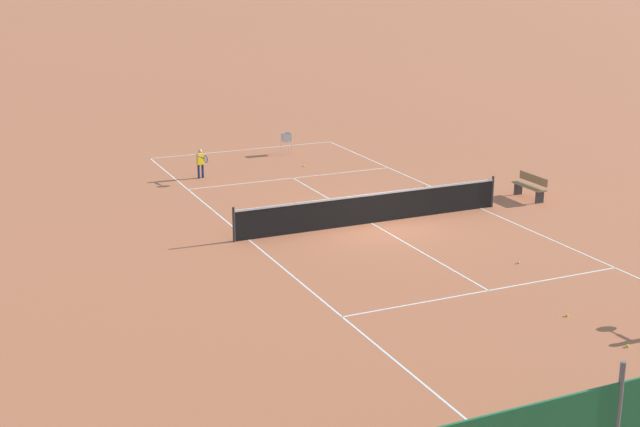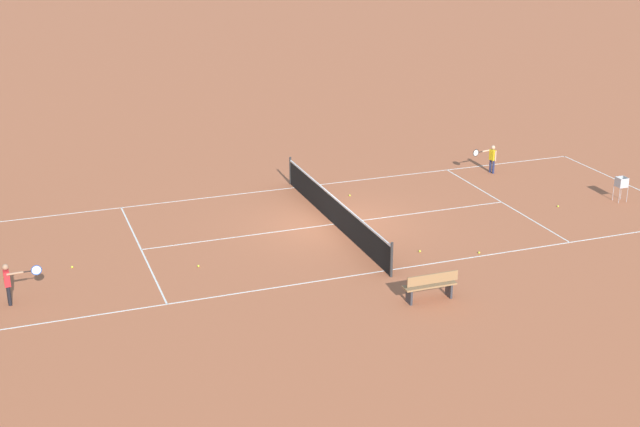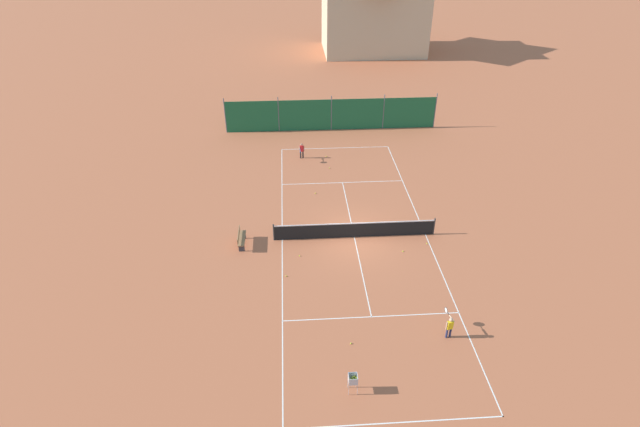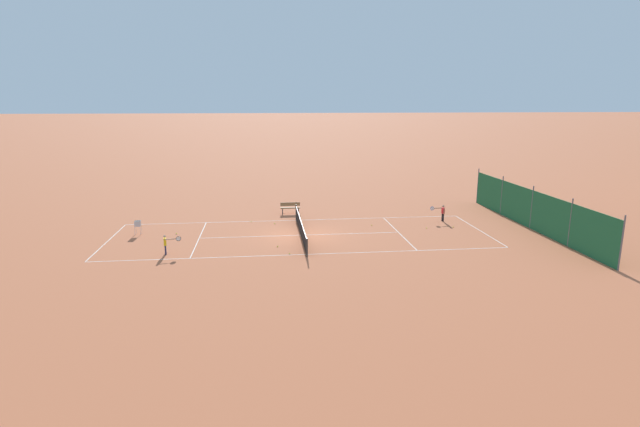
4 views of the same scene
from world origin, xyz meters
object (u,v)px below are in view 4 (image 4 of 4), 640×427
at_px(courtside_bench, 290,208).
at_px(tennis_net, 301,228).
at_px(tennis_ball_mid_court, 251,222).
at_px(tennis_ball_service_box, 275,223).
at_px(ball_hopper, 138,224).
at_px(tennis_ball_by_net_right, 427,228).
at_px(tennis_ball_near_corner, 176,234).
at_px(tennis_ball_alley_right, 372,225).
at_px(tennis_ball_by_net_left, 453,227).
at_px(player_near_service, 442,212).
at_px(player_far_baseline, 166,243).
at_px(tennis_ball_alley_left, 278,246).
at_px(tennis_ball_far_corner, 290,254).

bearing_deg(courtside_bench, tennis_net, 2.93).
distance_m(tennis_ball_mid_court, tennis_ball_service_box, 1.81).
bearing_deg(ball_hopper, tennis_ball_by_net_right, 88.00).
xyz_separation_m(tennis_ball_by_net_right, courtside_bench, (-5.63, -8.87, 0.42)).
bearing_deg(tennis_ball_near_corner, courtside_bench, 124.18).
bearing_deg(ball_hopper, tennis_net, 82.45).
bearing_deg(tennis_ball_alley_right, tennis_ball_by_net_left, 78.18).
height_order(tennis_net, tennis_ball_by_net_right, tennis_net).
height_order(player_near_service, tennis_ball_by_net_left, player_near_service).
bearing_deg(player_far_baseline, tennis_ball_service_box, 135.59).
distance_m(tennis_net, player_near_service, 10.63).
bearing_deg(player_near_service, player_far_baseline, -72.26).
relative_size(player_near_service, tennis_ball_near_corner, 17.71).
bearing_deg(tennis_ball_by_net_right, tennis_ball_near_corner, -91.50).
bearing_deg(tennis_ball_mid_court, tennis_ball_alley_left, 14.76).
bearing_deg(tennis_net, tennis_ball_mid_court, -140.25).
bearing_deg(player_near_service, tennis_ball_alley_right, -82.45).
bearing_deg(player_near_service, tennis_ball_by_net_left, 4.37).
bearing_deg(tennis_ball_alley_right, tennis_ball_service_box, -100.58).
bearing_deg(ball_hopper, tennis_ball_service_box, 101.51).
xyz_separation_m(tennis_ball_alley_right, ball_hopper, (0.55, -15.43, 0.63)).
bearing_deg(tennis_ball_near_corner, tennis_ball_by_net_left, 88.92).
relative_size(tennis_net, tennis_ball_alley_left, 139.09).
height_order(tennis_ball_by_net_left, tennis_ball_alley_right, same).
relative_size(tennis_ball_by_net_right, tennis_ball_alley_right, 1.00).
bearing_deg(tennis_ball_alley_right, courtside_bench, -129.45).
relative_size(tennis_ball_by_net_left, ball_hopper, 0.07).
relative_size(player_near_service, tennis_ball_service_box, 17.71).
height_order(tennis_ball_by_net_right, tennis_ball_alley_right, same).
bearing_deg(tennis_ball_mid_court, ball_hopper, -70.53).
distance_m(tennis_ball_by_net_left, ball_hopper, 20.85).
distance_m(player_far_baseline, tennis_ball_mid_court, 8.43).
bearing_deg(player_near_service, tennis_ball_by_net_right, -42.58).
bearing_deg(tennis_net, tennis_ball_by_net_right, 94.79).
height_order(tennis_ball_near_corner, ball_hopper, ball_hopper).
bearing_deg(courtside_bench, ball_hopper, -63.75).
distance_m(player_near_service, tennis_ball_by_net_left, 1.95).
distance_m(tennis_ball_service_box, courtside_bench, 3.45).
relative_size(player_near_service, courtside_bench, 0.78).
bearing_deg(player_near_service, tennis_ball_near_corner, -85.37).
xyz_separation_m(tennis_ball_alley_left, courtside_bench, (-8.82, 1.24, 0.42)).
height_order(player_near_service, ball_hopper, player_near_service).
bearing_deg(tennis_ball_service_box, courtside_bench, 158.14).
bearing_deg(courtside_bench, tennis_ball_alley_right, 50.55).
height_order(player_near_service, tennis_ball_far_corner, player_near_service).
distance_m(tennis_net, tennis_ball_near_corner, 8.07).
distance_m(player_near_service, tennis_ball_alley_right, 5.35).
height_order(tennis_ball_alley_left, tennis_ball_alley_right, same).
height_order(player_far_baseline, tennis_ball_alley_left, player_far_baseline).
distance_m(tennis_ball_service_box, tennis_ball_alley_left, 5.64).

